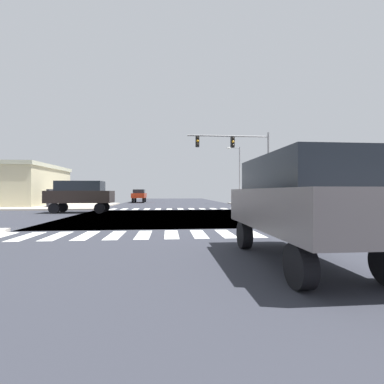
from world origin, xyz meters
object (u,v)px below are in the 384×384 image
(street_lamp, at_px, (238,169))
(suv_crossing_1, at_px, (81,194))
(sedan_middle_3, at_px, (139,195))
(traffic_signal_mast, at_px, (238,152))
(bank_building, at_px, (3,185))
(suv_trailing_3, at_px, (299,199))

(street_lamp, xyz_separation_m, suv_crossing_1, (-15.30, -13.06, -3.00))
(sedan_middle_3, bearing_deg, street_lamp, 156.15)
(suv_crossing_1, bearing_deg, sedan_middle_3, 172.95)
(traffic_signal_mast, relative_size, street_lamp, 1.07)
(street_lamp, height_order, sedan_middle_3, street_lamp)
(traffic_signal_mast, bearing_deg, suv_crossing_1, -162.96)
(street_lamp, distance_m, sedan_middle_3, 14.56)
(traffic_signal_mast, distance_m, suv_crossing_1, 14.10)
(suv_crossing_1, height_order, sedan_middle_3, suv_crossing_1)
(traffic_signal_mast, xyz_separation_m, suv_crossing_1, (-12.96, -3.97, -3.90))
(suv_crossing_1, bearing_deg, bank_building, -132.56)
(traffic_signal_mast, height_order, street_lamp, street_lamp)
(suv_crossing_1, bearing_deg, traffic_signal_mast, 107.04)
(traffic_signal_mast, bearing_deg, sedan_middle_3, 125.65)
(sedan_middle_3, bearing_deg, suv_trailing_3, 101.73)
(suv_trailing_3, bearing_deg, traffic_signal_mast, 79.12)
(suv_trailing_3, bearing_deg, suv_crossing_1, 122.00)
(bank_building, distance_m, sedan_middle_3, 16.09)
(suv_crossing_1, height_order, suv_trailing_3, same)
(street_lamp, bearing_deg, sedan_middle_3, 156.15)
(bank_building, height_order, suv_trailing_3, bank_building)
(suv_trailing_3, relative_size, sedan_middle_3, 1.07)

